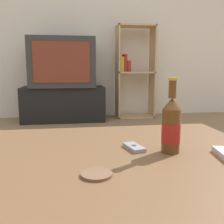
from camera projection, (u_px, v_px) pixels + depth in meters
The scene contains 8 objects.
back_wall at pixel (81, 25), 3.71m from camera, with size 8.00×0.05×2.60m.
coffee_table at pixel (116, 169), 0.92m from camera, with size 1.10×0.89×0.40m.
tv_stand at pixel (64, 104), 3.53m from camera, with size 1.08×0.49×0.46m.
television at pixel (62, 63), 3.44m from camera, with size 0.83×0.58×0.63m.
bookshelf at pixel (133, 71), 3.71m from camera, with size 0.53×0.30×1.29m.
beer_bottle at pixel (171, 126), 0.92m from camera, with size 0.07×0.07×0.27m.
cell_phone at pixel (134, 147), 0.97m from camera, with size 0.07×0.11×0.02m.
coaster at pixel (97, 174), 0.73m from camera, with size 0.09×0.09×0.01m.
Camera 1 is at (-0.14, -0.86, 0.70)m, focal length 42.00 mm.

